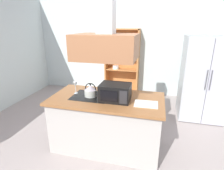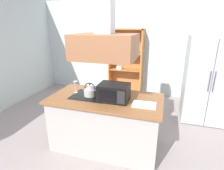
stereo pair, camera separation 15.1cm
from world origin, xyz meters
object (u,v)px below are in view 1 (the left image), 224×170
object	(u,v)px
kettle	(91,91)
cutting_board	(146,104)
dish_cabinet	(122,66)
wine_glass_on_counter	(75,85)
microwave	(115,92)
refrigerator	(203,79)

from	to	relation	value
kettle	cutting_board	distance (m)	0.91
cutting_board	kettle	bearing A→B (deg)	173.09
dish_cabinet	wine_glass_on_counter	bearing A→B (deg)	-97.32
wine_glass_on_counter	kettle	bearing A→B (deg)	-11.56
dish_cabinet	microwave	bearing A→B (deg)	-81.31
dish_cabinet	wine_glass_on_counter	distance (m)	2.51
cutting_board	wine_glass_on_counter	distance (m)	1.21
refrigerator	wine_glass_on_counter	bearing A→B (deg)	-147.78
refrigerator	wine_glass_on_counter	world-z (taller)	refrigerator
refrigerator	microwave	bearing A→B (deg)	-135.25
refrigerator	kettle	world-z (taller)	refrigerator
kettle	cutting_board	bearing A→B (deg)	-6.91
microwave	wine_glass_on_counter	xyz separation A→B (m)	(-0.72, 0.12, 0.02)
microwave	wine_glass_on_counter	bearing A→B (deg)	170.45
dish_cabinet	microwave	distance (m)	2.64
kettle	dish_cabinet	bearing A→B (deg)	89.37
cutting_board	microwave	size ratio (longest dim) A/B	0.74
refrigerator	kettle	size ratio (longest dim) A/B	8.04
kettle	wine_glass_on_counter	size ratio (longest dim) A/B	1.09
microwave	dish_cabinet	bearing A→B (deg)	98.69
kettle	refrigerator	bearing A→B (deg)	36.92
kettle	microwave	xyz separation A→B (m)	(0.43, -0.06, 0.04)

